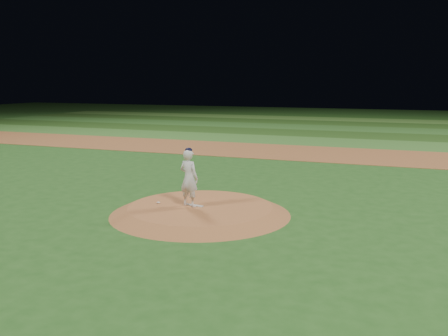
% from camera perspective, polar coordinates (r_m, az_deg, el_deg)
% --- Properties ---
extents(ground, '(120.00, 120.00, 0.00)m').
position_cam_1_polar(ground, '(15.34, -2.71, -5.26)').
color(ground, '#214E19').
rests_on(ground, ground).
extents(infield_dirt_band, '(70.00, 6.00, 0.02)m').
position_cam_1_polar(infield_dirt_band, '(28.46, 8.78, 1.75)').
color(infield_dirt_band, brown).
rests_on(infield_dirt_band, ground).
extents(outfield_stripe_0, '(70.00, 5.00, 0.02)m').
position_cam_1_polar(outfield_stripe_0, '(33.80, 10.81, 2.98)').
color(outfield_stripe_0, '#356926').
rests_on(outfield_stripe_0, ground).
extents(outfield_stripe_1, '(70.00, 5.00, 0.02)m').
position_cam_1_polar(outfield_stripe_1, '(38.70, 12.17, 3.80)').
color(outfield_stripe_1, '#224616').
rests_on(outfield_stripe_1, ground).
extents(outfield_stripe_2, '(70.00, 5.00, 0.02)m').
position_cam_1_polar(outfield_stripe_2, '(43.62, 13.22, 4.44)').
color(outfield_stripe_2, '#2E6324').
rests_on(outfield_stripe_2, ground).
extents(outfield_stripe_3, '(70.00, 5.00, 0.02)m').
position_cam_1_polar(outfield_stripe_3, '(48.56, 14.06, 4.95)').
color(outfield_stripe_3, '#254D18').
rests_on(outfield_stripe_3, ground).
extents(outfield_stripe_4, '(70.00, 5.00, 0.02)m').
position_cam_1_polar(outfield_stripe_4, '(53.51, 14.75, 5.36)').
color(outfield_stripe_4, '#457B2C').
rests_on(outfield_stripe_4, ground).
extents(outfield_stripe_5, '(70.00, 5.00, 0.02)m').
position_cam_1_polar(outfield_stripe_5, '(58.47, 15.32, 5.70)').
color(outfield_stripe_5, '#224F19').
rests_on(outfield_stripe_5, ground).
extents(pitchers_mound, '(5.50, 5.50, 0.25)m').
position_cam_1_polar(pitchers_mound, '(15.31, -2.72, -4.81)').
color(pitchers_mound, '#9E5C31').
rests_on(pitchers_mound, ground).
extents(pitching_rubber, '(0.54, 0.21, 0.03)m').
position_cam_1_polar(pitching_rubber, '(15.29, -3.30, -4.30)').
color(pitching_rubber, beige).
rests_on(pitching_rubber, pitchers_mound).
extents(rosin_bag, '(0.11, 0.11, 0.06)m').
position_cam_1_polar(rosin_bag, '(15.69, -7.51, -3.94)').
color(rosin_bag, silver).
rests_on(rosin_bag, pitchers_mound).
extents(pitcher_on_mound, '(0.72, 0.55, 1.80)m').
position_cam_1_polar(pitcher_on_mound, '(15.09, -4.03, -1.11)').
color(pitcher_on_mound, silver).
rests_on(pitcher_on_mound, pitchers_mound).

